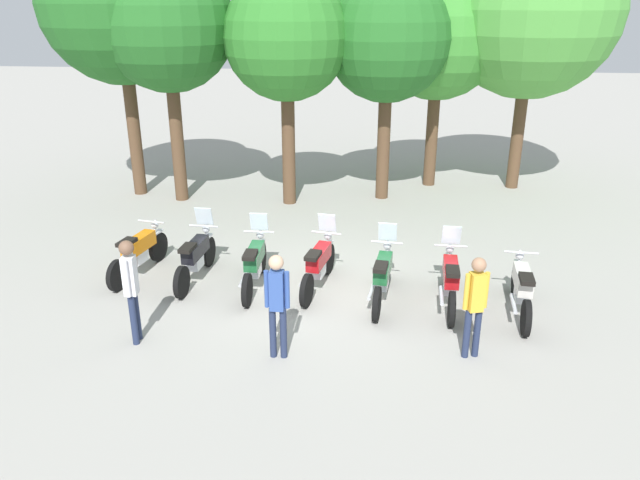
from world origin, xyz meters
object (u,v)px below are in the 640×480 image
motorcycle_4 (382,275)px  person_0 (131,283)px  motorcycle_1 (196,256)px  person_1 (277,298)px  tree_4 (439,34)px  person_2 (475,300)px  motorcycle_5 (450,279)px  motorcycle_2 (255,263)px  tree_3 (388,39)px  tree_5 (533,9)px  tree_2 (286,38)px  motorcycle_6 (522,288)px  tree_1 (167,25)px  tree_0 (120,4)px  motorcycle_0 (139,252)px  motorcycle_3 (319,264)px

motorcycle_4 → person_0: 4.57m
motorcycle_1 → person_1: 3.49m
tree_4 → person_2: bearing=-89.8°
motorcycle_4 → motorcycle_5: 1.26m
motorcycle_2 → motorcycle_1: bearing=79.5°
motorcycle_4 → tree_3: size_ratio=0.36×
tree_3 → tree_5: 4.28m
motorcycle_2 → tree_4: tree_4 is taller
tree_2 → motorcycle_6: bearing=-49.5°
motorcycle_1 → motorcycle_6: 6.35m
person_0 → person_2: 5.53m
person_2 → motorcycle_6: bearing=129.1°
tree_1 → tree_0: bearing=162.4°
motorcycle_6 → tree_4: size_ratio=0.34×
motorcycle_6 → person_2: (-1.08, -1.58, 0.52)m
tree_0 → tree_2: 4.63m
person_0 → motorcycle_5: bearing=-165.6°
motorcycle_6 → person_1: bearing=119.5°
motorcycle_5 → person_2: person_2 is taller
person_2 → tree_2: bearing=-168.3°
motorcycle_0 → tree_0: bearing=31.7°
tree_1 → tree_4: bearing=17.3°
motorcycle_2 → tree_3: tree_3 is taller
tree_1 → tree_2: size_ratio=1.07×
motorcycle_6 → tree_5: tree_5 is taller
motorcycle_3 → motorcycle_1: bearing=97.4°
tree_0 → tree_5: tree_5 is taller
motorcycle_6 → tree_4: (-1.11, 8.27, 3.95)m
motorcycle_1 → tree_4: 9.91m
motorcycle_0 → motorcycle_3: bearing=-83.5°
tree_2 → tree_5: bearing=18.5°
person_0 → tree_4: (5.50, 9.94, 3.37)m
tree_5 → motorcycle_4: bearing=-116.2°
motorcycle_0 → tree_2: (2.40, 5.08, 3.93)m
person_1 → tree_3: 9.44m
motorcycle_0 → motorcycle_4: (5.04, -0.68, 0.01)m
tree_0 → motorcycle_0: bearing=-68.9°
tree_0 → tree_5: 11.23m
motorcycle_5 → person_0: size_ratio=1.20×
motorcycle_0 → motorcycle_3: motorcycle_3 is taller
motorcycle_6 → tree_0: size_ratio=0.30×
person_1 → tree_1: size_ratio=0.27×
motorcycle_6 → person_1: size_ratio=1.23×
person_1 → person_2: bearing=-83.5°
motorcycle_4 → motorcycle_6: bearing=-89.5°
person_2 → tree_3: 9.14m
motorcycle_3 → person_1: bearing=-178.2°
motorcycle_1 → person_1: bearing=-137.8°
motorcycle_6 → person_0: (-6.61, -1.67, 0.58)m
motorcycle_0 → tree_5: 12.43m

